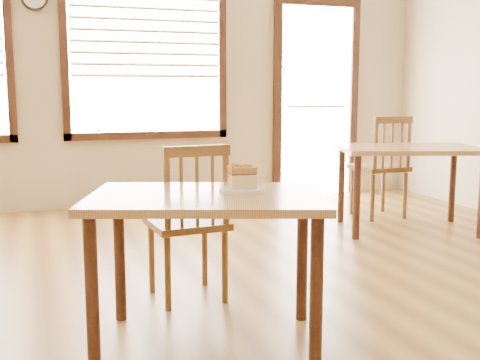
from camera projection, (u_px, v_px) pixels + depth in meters
The scene contains 8 objects.
window_right at pixel (146, 36), 6.33m from camera, with size 1.76×0.10×1.96m.
entry_door at pixel (316, 94), 7.07m from camera, with size 1.08×0.06×2.29m.
cafe_table_main at pixel (207, 216), 2.90m from camera, with size 1.31×1.08×0.75m.
cafe_chair_main at pixel (189, 221), 3.54m from camera, with size 0.46×0.46×0.95m.
cafe_table_second at pixel (409, 158), 5.31m from camera, with size 1.38×1.12×0.75m.
cafe_chair_second at pixel (382, 166), 5.85m from camera, with size 0.47×0.47×1.01m.
plate at pixel (242, 190), 2.96m from camera, with size 0.22×0.22×0.02m.
cake_slice at pixel (242, 176), 2.95m from camera, with size 0.15×0.11×0.12m.
Camera 1 is at (-0.87, -2.49, 1.25)m, focal length 45.00 mm.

